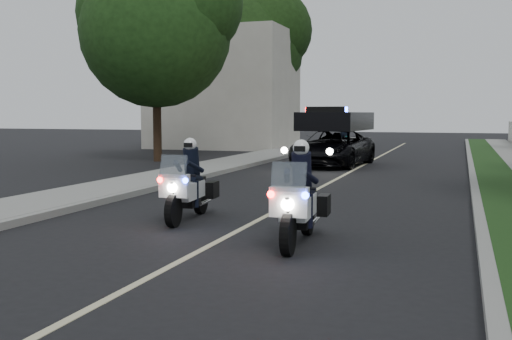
# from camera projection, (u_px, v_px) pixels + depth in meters

# --- Properties ---
(ground) EXTENTS (120.00, 120.00, 0.00)m
(ground) POSITION_uv_depth(u_px,v_px,m) (204.00, 249.00, 9.40)
(ground) COLOR black
(ground) RESTS_ON ground
(curb_right) EXTENTS (0.20, 60.00, 0.15)m
(curb_right) POSITION_uv_depth(u_px,v_px,m) (474.00, 183.00, 17.52)
(curb_right) COLOR gray
(curb_right) RESTS_ON ground
(grass_verge) EXTENTS (1.20, 60.00, 0.16)m
(grass_verge) POSITION_uv_depth(u_px,v_px,m) (500.00, 184.00, 17.30)
(grass_verge) COLOR #193814
(grass_verge) RESTS_ON ground
(curb_left) EXTENTS (0.20, 60.00, 0.15)m
(curb_left) POSITION_uv_depth(u_px,v_px,m) (211.00, 174.00, 20.13)
(curb_left) COLOR gray
(curb_left) RESTS_ON ground
(sidewalk_left) EXTENTS (2.00, 60.00, 0.16)m
(sidewalk_left) POSITION_uv_depth(u_px,v_px,m) (181.00, 173.00, 20.48)
(sidewalk_left) COLOR gray
(sidewalk_left) RESTS_ON ground
(building_far) EXTENTS (8.00, 6.00, 7.00)m
(building_far) POSITION_uv_depth(u_px,v_px,m) (224.00, 90.00, 36.79)
(building_far) COLOR #A8A396
(building_far) RESTS_ON ground
(lane_marking) EXTENTS (0.12, 50.00, 0.01)m
(lane_marking) POSITION_uv_depth(u_px,v_px,m) (333.00, 181.00, 18.83)
(lane_marking) COLOR #BFB78C
(lane_marking) RESTS_ON ground
(police_moto_left) EXTENTS (0.84, 1.95, 1.62)m
(police_moto_left) POSITION_uv_depth(u_px,v_px,m) (189.00, 220.00, 11.97)
(police_moto_left) COLOR silver
(police_moto_left) RESTS_ON ground
(police_moto_right) EXTENTS (0.82, 2.01, 1.68)m
(police_moto_right) POSITION_uv_depth(u_px,v_px,m) (299.00, 244.00, 9.77)
(police_moto_right) COLOR white
(police_moto_right) RESTS_ON ground
(police_suv) EXTENTS (2.84, 5.35, 2.51)m
(police_suv) POSITION_uv_depth(u_px,v_px,m) (333.00, 166.00, 24.27)
(police_suv) COLOR black
(police_suv) RESTS_ON ground
(bicycle) EXTENTS (0.57, 1.58, 0.82)m
(bicycle) POSITION_uv_depth(u_px,v_px,m) (344.00, 150.00, 34.42)
(bicycle) COLOR black
(bicycle) RESTS_ON ground
(cyclist) EXTENTS (0.66, 0.45, 1.79)m
(cyclist) POSITION_uv_depth(u_px,v_px,m) (344.00, 150.00, 34.42)
(cyclist) COLOR black
(cyclist) RESTS_ON ground
(tree_left_near) EXTENTS (7.70, 7.70, 10.77)m
(tree_left_near) POSITION_uv_depth(u_px,v_px,m) (158.00, 161.00, 26.51)
(tree_left_near) COLOR #1E4216
(tree_left_near) RESTS_ON ground
(tree_left_far) EXTENTS (8.04, 8.04, 11.68)m
(tree_left_far) POSITION_uv_depth(u_px,v_px,m) (247.00, 146.00, 38.70)
(tree_left_far) COLOR #183410
(tree_left_far) RESTS_ON ground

